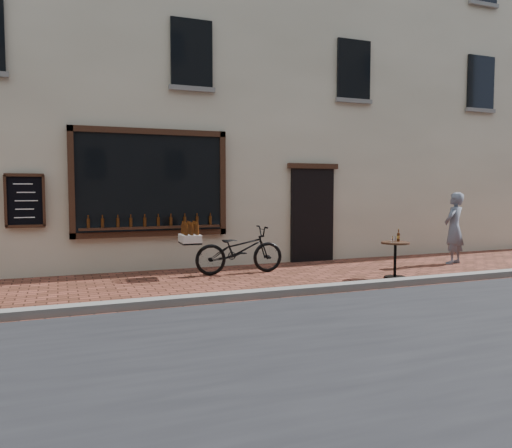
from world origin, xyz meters
name	(u,v)px	position (x,y,z in m)	size (l,w,h in m)	color
ground	(308,296)	(0.00, 0.00, 0.00)	(90.00, 90.00, 0.00)	#4D2619
kerb	(302,290)	(0.00, 0.20, 0.06)	(90.00, 0.25, 0.12)	slate
shop_building	(200,69)	(0.00, 6.50, 5.00)	(28.00, 6.20, 10.00)	beige
cargo_bicycle	(238,250)	(-0.34, 2.45, 0.49)	(2.14, 0.70, 1.04)	black
bistro_table	(395,252)	(2.35, 0.87, 0.50)	(0.55, 0.55, 0.94)	black
pedestrian	(454,228)	(4.74, 1.89, 0.82)	(0.60, 0.39, 1.64)	slate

